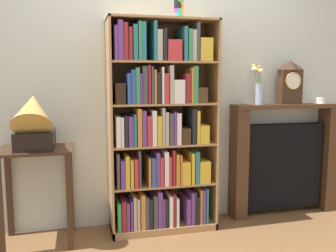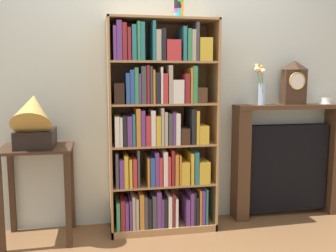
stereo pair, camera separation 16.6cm
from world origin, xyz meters
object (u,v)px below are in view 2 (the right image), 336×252
object	(u,v)px
cup_stack	(179,4)
gramophone	(34,120)
side_table_left	(38,172)
mantel_clock	(294,82)
bookshelf	(160,133)
fireplace_mantel	(287,161)
flower_vase	(262,88)
teacup_with_saucer	(326,101)

from	to	relation	value
cup_stack	gramophone	distance (m)	1.49
side_table_left	mantel_clock	xyz separation A→B (m)	(2.27, 0.12, 0.71)
bookshelf	mantel_clock	world-z (taller)	bookshelf
fireplace_mantel	mantel_clock	distance (m)	0.75
fireplace_mantel	flower_vase	world-z (taller)	flower_vase
mantel_clock	flower_vase	bearing A→B (deg)	179.87
cup_stack	fireplace_mantel	world-z (taller)	cup_stack
mantel_clock	flower_vase	distance (m)	0.32
flower_vase	fireplace_mantel	bearing A→B (deg)	3.65
fireplace_mantel	teacup_with_saucer	bearing A→B (deg)	-2.72
bookshelf	side_table_left	distance (m)	1.04
bookshelf	cup_stack	distance (m)	1.08
bookshelf	cup_stack	world-z (taller)	cup_stack
bookshelf	teacup_with_saucer	distance (m)	1.63
gramophone	bookshelf	bearing A→B (deg)	5.27
side_table_left	fireplace_mantel	distance (m)	2.25
gramophone	cup_stack	bearing A→B (deg)	4.85
bookshelf	mantel_clock	size ratio (longest dim) A/B	4.44
bookshelf	fireplace_mantel	size ratio (longest dim) A/B	1.67
bookshelf	side_table_left	world-z (taller)	bookshelf
cup_stack	fireplace_mantel	xyz separation A→B (m)	(1.09, 0.10, -1.39)
bookshelf	gramophone	bearing A→B (deg)	-174.73
bookshelf	fireplace_mantel	xyz separation A→B (m)	(1.25, 0.11, -0.32)
side_table_left	flower_vase	distance (m)	2.07
bookshelf	teacup_with_saucer	xyz separation A→B (m)	(1.61, 0.09, 0.25)
teacup_with_saucer	bookshelf	bearing A→B (deg)	-176.74
flower_vase	mantel_clock	bearing A→B (deg)	-0.13
bookshelf	gramophone	world-z (taller)	bookshelf
bookshelf	flower_vase	distance (m)	1.03
gramophone	teacup_with_saucer	size ratio (longest dim) A/B	4.09
bookshelf	cup_stack	xyz separation A→B (m)	(0.16, 0.01, 1.07)
cup_stack	mantel_clock	bearing A→B (deg)	4.27
cup_stack	gramophone	size ratio (longest dim) A/B	0.49
side_table_left	teacup_with_saucer	bearing A→B (deg)	2.73
side_table_left	mantel_clock	bearing A→B (deg)	3.07
mantel_clock	teacup_with_saucer	world-z (taller)	mantel_clock
side_table_left	gramophone	size ratio (longest dim) A/B	1.51
cup_stack	flower_vase	size ratio (longest dim) A/B	0.67
mantel_clock	bookshelf	bearing A→B (deg)	-176.00
cup_stack	mantel_clock	world-z (taller)	cup_stack
bookshelf	flower_vase	size ratio (longest dim) A/B	4.83
side_table_left	fireplace_mantel	xyz separation A→B (m)	(2.25, 0.14, -0.04)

